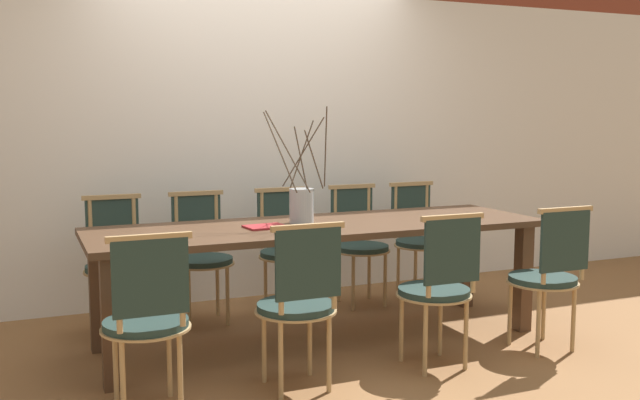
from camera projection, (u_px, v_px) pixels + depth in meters
ground_plane at (320, 340)px, 4.56m from camera, size 16.00×16.00×0.00m
wall_rear at (257, 93)px, 5.52m from camera, size 12.00×0.06×3.20m
dining_table at (320, 238)px, 4.48m from camera, size 2.86×0.87×0.75m
chair_near_leftend at (147, 316)px, 3.37m from camera, size 0.43×0.43×0.90m
chair_near_left at (299, 299)px, 3.67m from camera, size 0.43×0.43×0.90m
chair_near_center at (439, 284)px, 4.00m from camera, size 0.43×0.43×0.90m
chair_near_right at (548, 272)px, 4.30m from camera, size 0.43×0.43×0.90m
chair_far_leftend at (116, 258)px, 4.71m from camera, size 0.43×0.43×0.90m
chair_far_left at (201, 252)px, 4.93m from camera, size 0.43×0.43×0.90m
chair_far_center at (286, 245)px, 5.18m from camera, size 0.43×0.43×0.90m
chair_far_right at (359, 240)px, 5.40m from camera, size 0.43×0.43×0.90m
chair_far_rightend at (419, 235)px, 5.61m from camera, size 0.43×0.43×0.90m
vase_centerpiece at (302, 204)px, 4.48m from camera, size 0.43×0.41×0.73m
book_stack at (266, 227)px, 4.31m from camera, size 0.26×0.20×0.01m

